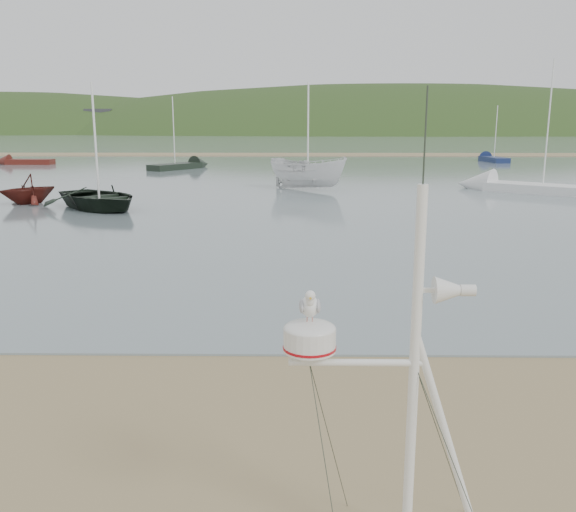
{
  "coord_description": "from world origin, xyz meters",
  "views": [
    {
      "loc": [
        1.82,
        -6.21,
        4.1
      ],
      "look_at": [
        1.72,
        1.0,
        2.5
      ],
      "focal_mm": 38.0,
      "sensor_mm": 36.0,
      "label": 1
    }
  ],
  "objects_px": {
    "sailboat_blue_far": "(488,158)",
    "sailboat_white_near": "(502,186)",
    "boat_red": "(27,175)",
    "sailboat_dark_mid": "(189,165)",
    "boat_white": "(308,145)",
    "mast_rig": "(404,472)",
    "boat_dark": "(96,151)",
    "dinghy_red_far": "(16,162)"
  },
  "relations": [
    {
      "from": "mast_rig",
      "to": "sailboat_white_near",
      "type": "relative_size",
      "value": 0.53
    },
    {
      "from": "sailboat_dark_mid",
      "to": "boat_dark",
      "type": "bearing_deg",
      "value": -89.55
    },
    {
      "from": "boat_white",
      "to": "sailboat_blue_far",
      "type": "height_order",
      "value": "sailboat_blue_far"
    },
    {
      "from": "sailboat_blue_far",
      "to": "sailboat_white_near",
      "type": "distance_m",
      "value": 28.77
    },
    {
      "from": "sailboat_blue_far",
      "to": "sailboat_dark_mid",
      "type": "height_order",
      "value": "sailboat_dark_mid"
    },
    {
      "from": "dinghy_red_far",
      "to": "sailboat_dark_mid",
      "type": "bearing_deg",
      "value": -15.09
    },
    {
      "from": "mast_rig",
      "to": "sailboat_dark_mid",
      "type": "bearing_deg",
      "value": 101.92
    },
    {
      "from": "sailboat_white_near",
      "to": "dinghy_red_far",
      "type": "bearing_deg",
      "value": 150.68
    },
    {
      "from": "boat_white",
      "to": "dinghy_red_far",
      "type": "bearing_deg",
      "value": 84.1
    },
    {
      "from": "boat_dark",
      "to": "dinghy_red_far",
      "type": "xyz_separation_m",
      "value": [
        -17.78,
        30.56,
        -2.45
      ]
    },
    {
      "from": "mast_rig",
      "to": "dinghy_red_far",
      "type": "xyz_separation_m",
      "value": [
        -27.99,
        54.04,
        -0.77
      ]
    },
    {
      "from": "sailboat_blue_far",
      "to": "sailboat_dark_mid",
      "type": "xyz_separation_m",
      "value": [
        -29.51,
        -10.33,
        -0.0
      ]
    },
    {
      "from": "sailboat_blue_far",
      "to": "sailboat_white_near",
      "type": "relative_size",
      "value": 0.76
    },
    {
      "from": "boat_red",
      "to": "sailboat_blue_far",
      "type": "height_order",
      "value": "sailboat_blue_far"
    },
    {
      "from": "boat_dark",
      "to": "dinghy_red_far",
      "type": "height_order",
      "value": "boat_dark"
    },
    {
      "from": "boat_dark",
      "to": "sailboat_white_near",
      "type": "bearing_deg",
      "value": -24.22
    },
    {
      "from": "sailboat_blue_far",
      "to": "dinghy_red_far",
      "type": "relative_size",
      "value": 1.06
    },
    {
      "from": "sailboat_white_near",
      "to": "mast_rig",
      "type": "bearing_deg",
      "value": -109.68
    },
    {
      "from": "boat_dark",
      "to": "boat_red",
      "type": "distance_m",
      "value": 4.87
    },
    {
      "from": "boat_red",
      "to": "sailboat_blue_far",
      "type": "xyz_separation_m",
      "value": [
        33.54,
        34.12,
        -1.16
      ]
    },
    {
      "from": "boat_white",
      "to": "sailboat_white_near",
      "type": "relative_size",
      "value": 0.64
    },
    {
      "from": "sailboat_white_near",
      "to": "boat_dark",
      "type": "bearing_deg",
      "value": -158.72
    },
    {
      "from": "mast_rig",
      "to": "boat_dark",
      "type": "height_order",
      "value": "boat_dark"
    },
    {
      "from": "sailboat_blue_far",
      "to": "boat_white",
      "type": "bearing_deg",
      "value": -125.05
    },
    {
      "from": "boat_red",
      "to": "sailboat_dark_mid",
      "type": "height_order",
      "value": "sailboat_dark_mid"
    },
    {
      "from": "sailboat_dark_mid",
      "to": "sailboat_white_near",
      "type": "distance_m",
      "value": 27.91
    },
    {
      "from": "boat_red",
      "to": "sailboat_dark_mid",
      "type": "xyz_separation_m",
      "value": [
        4.03,
        23.79,
        -1.16
      ]
    },
    {
      "from": "boat_white",
      "to": "sailboat_white_near",
      "type": "xyz_separation_m",
      "value": [
        11.67,
        -0.15,
        -2.38
      ]
    },
    {
      "from": "boat_red",
      "to": "sailboat_blue_far",
      "type": "distance_m",
      "value": 47.86
    },
    {
      "from": "mast_rig",
      "to": "sailboat_dark_mid",
      "type": "height_order",
      "value": "sailboat_dark_mid"
    },
    {
      "from": "boat_dark",
      "to": "sailboat_white_near",
      "type": "relative_size",
      "value": 0.66
    },
    {
      "from": "boat_dark",
      "to": "dinghy_red_far",
      "type": "distance_m",
      "value": 35.44
    },
    {
      "from": "boat_red",
      "to": "sailboat_dark_mid",
      "type": "relative_size",
      "value": 0.43
    },
    {
      "from": "sailboat_dark_mid",
      "to": "dinghy_red_far",
      "type": "height_order",
      "value": "sailboat_dark_mid"
    },
    {
      "from": "boat_red",
      "to": "sailboat_white_near",
      "type": "height_order",
      "value": "sailboat_white_near"
    },
    {
      "from": "boat_red",
      "to": "sailboat_dark_mid",
      "type": "distance_m",
      "value": 24.15
    },
    {
      "from": "boat_white",
      "to": "sailboat_blue_far",
      "type": "xyz_separation_m",
      "value": [
        19.35,
        27.58,
        -2.38
      ]
    },
    {
      "from": "boat_red",
      "to": "sailboat_white_near",
      "type": "bearing_deg",
      "value": 53.47
    },
    {
      "from": "boat_dark",
      "to": "boat_white",
      "type": "relative_size",
      "value": 1.02
    },
    {
      "from": "mast_rig",
      "to": "sailboat_white_near",
      "type": "bearing_deg",
      "value": 70.32
    },
    {
      "from": "boat_dark",
      "to": "sailboat_dark_mid",
      "type": "xyz_separation_m",
      "value": [
        -0.2,
        25.82,
        -2.44
      ]
    },
    {
      "from": "boat_dark",
      "to": "sailboat_blue_far",
      "type": "bearing_deg",
      "value": 5.47
    }
  ]
}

